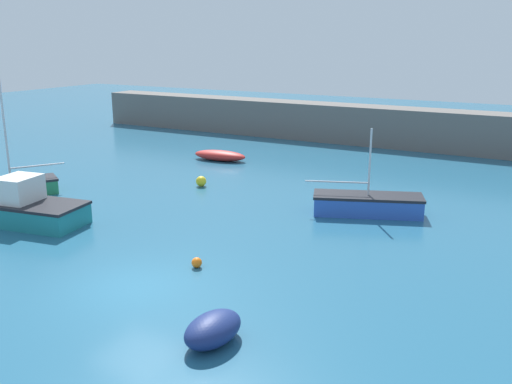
% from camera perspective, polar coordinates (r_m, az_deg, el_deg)
% --- Properties ---
extents(ground_plane, '(120.00, 120.00, 0.20)m').
position_cam_1_polar(ground_plane, '(18.81, -12.07, -9.47)').
color(ground_plane, '#235B7A').
extents(harbor_breakwater, '(50.79, 2.58, 2.78)m').
position_cam_1_polar(harbor_breakwater, '(42.55, 13.22, 6.38)').
color(harbor_breakwater, '#66605B').
rests_on(harbor_breakwater, ground_plane).
extents(dinghy_near_pier, '(1.28, 1.96, 0.79)m').
position_cam_1_polar(dinghy_near_pier, '(15.12, -4.32, -13.52)').
color(dinghy_near_pier, navy).
rests_on(dinghy_near_pier, ground_plane).
extents(cabin_cruiser_white, '(5.19, 2.95, 2.03)m').
position_cam_1_polar(cabin_cruiser_white, '(25.95, -21.98, -1.47)').
color(cabin_cruiser_white, teal).
rests_on(cabin_cruiser_white, ground_plane).
extents(rowboat_white_midwater, '(3.65, 1.64, 0.65)m').
position_cam_1_polar(rowboat_white_midwater, '(36.65, -3.63, 3.67)').
color(rowboat_white_midwater, red).
rests_on(rowboat_white_midwater, ground_plane).
extents(sailboat_twin_hulled, '(5.15, 3.21, 3.86)m').
position_cam_1_polar(sailboat_twin_hulled, '(25.86, 11.09, -1.20)').
color(sailboat_twin_hulled, '#2D56B7').
rests_on(sailboat_twin_hulled, ground_plane).
extents(sailboat_tall_mast, '(3.59, 4.48, 6.58)m').
position_cam_1_polar(sailboat_tall_mast, '(30.81, -23.24, 0.43)').
color(sailboat_tall_mast, '#287A4C').
rests_on(sailboat_tall_mast, ground_plane).
extents(mooring_buoy_yellow, '(0.55, 0.55, 0.55)m').
position_cam_1_polar(mooring_buoy_yellow, '(30.31, -5.51, 1.08)').
color(mooring_buoy_yellow, yellow).
rests_on(mooring_buoy_yellow, ground_plane).
extents(mooring_buoy_orange, '(0.36, 0.36, 0.36)m').
position_cam_1_polar(mooring_buoy_orange, '(19.79, -5.95, -7.04)').
color(mooring_buoy_orange, orange).
rests_on(mooring_buoy_orange, ground_plane).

